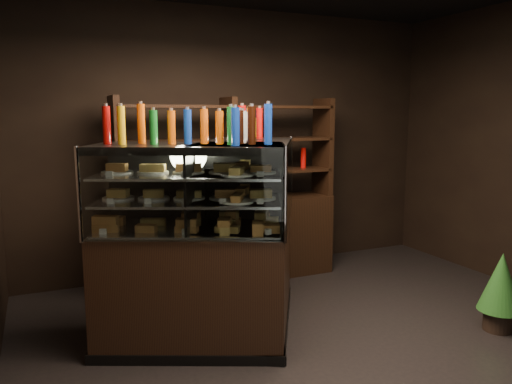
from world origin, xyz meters
TOP-DOWN VIEW (x-y plane):
  - ground at (0.00, 0.00)m, footprint 5.00×5.00m
  - room_shell at (0.00, 0.00)m, footprint 5.02×5.02m
  - display_case at (-0.82, 0.84)m, footprint 2.06×1.65m
  - food_display at (-0.82, 0.83)m, footprint 1.62×1.25m
  - bottles_top at (-0.82, 0.84)m, footprint 1.45×1.11m
  - potted_conifer at (1.36, -0.06)m, footprint 0.36×0.36m
  - back_shelving at (-0.28, 2.05)m, footprint 2.41×0.45m

SIDE VIEW (x-z plane):
  - ground at x=0.00m, z-range 0.00..0.00m
  - potted_conifer at x=1.36m, z-range 0.06..0.83m
  - display_case at x=-0.82m, z-range -0.27..1.34m
  - back_shelving at x=-0.28m, z-range -0.39..1.61m
  - food_display at x=-0.82m, z-range 0.99..1.48m
  - bottles_top at x=-0.82m, z-range 1.59..1.89m
  - room_shell at x=0.00m, z-range 0.44..3.45m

